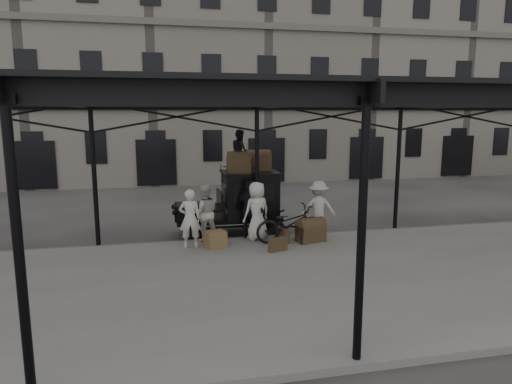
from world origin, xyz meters
TOP-DOWN VIEW (x-y plane):
  - ground at (0.00, 0.00)m, footprint 120.00×120.00m
  - platform at (0.00, -2.00)m, footprint 28.00×8.00m
  - canopy at (0.00, -1.72)m, footprint 22.50×9.00m
  - building_frontage at (0.00, 18.00)m, footprint 64.00×8.00m
  - taxi at (-0.35, 2.99)m, footprint 3.65×1.55m
  - porter_left at (-2.24, 1.15)m, footprint 0.67×0.46m
  - porter_midleft at (-1.73, 1.80)m, footprint 0.93×0.74m
  - porter_centre at (-0.09, 1.59)m, footprint 1.07×0.89m
  - porter_official at (-0.27, 1.80)m, footprint 1.04×1.15m
  - porter_right at (2.05, 1.80)m, footprint 1.28×0.92m
  - bicycle at (0.86, 1.15)m, footprint 2.30×1.06m
  - porter_roof at (-0.38, 2.89)m, footprint 0.58×0.73m
  - steamer_trunk_roof_near at (-0.43, 2.74)m, footprint 0.92×0.69m
  - steamer_trunk_roof_far at (0.32, 3.19)m, footprint 0.86×0.55m
  - steamer_trunk_platform at (1.53, 1.01)m, footprint 0.97×0.73m
  - wicker_hamper at (-1.50, 1.02)m, footprint 0.72×0.63m
  - suitcase_upright at (0.65, 1.17)m, footprint 0.32×0.62m
  - suitcase_flat at (0.25, 0.24)m, footprint 0.62×0.34m

SIDE VIEW (x-z plane):
  - ground at x=0.00m, z-range 0.00..0.00m
  - platform at x=0.00m, z-range 0.00..0.15m
  - suitcase_flat at x=0.25m, z-range 0.15..0.55m
  - suitcase_upright at x=0.65m, z-range 0.15..0.60m
  - wicker_hamper at x=-1.50m, z-range 0.15..0.65m
  - steamer_trunk_platform at x=1.53m, z-range 0.15..0.78m
  - bicycle at x=0.86m, z-range 0.15..1.32m
  - porter_left at x=-2.24m, z-range 0.15..1.94m
  - porter_right at x=2.05m, z-range 0.15..1.95m
  - porter_midleft at x=-1.73m, z-range 0.15..1.98m
  - porter_centre at x=-0.09m, z-range 0.15..2.02m
  - porter_official at x=-0.27m, z-range 0.15..2.03m
  - taxi at x=-0.35m, z-range 0.11..2.29m
  - steamer_trunk_roof_near at x=-0.43m, z-range 2.18..2.78m
  - steamer_trunk_roof_far at x=0.32m, z-range 2.18..2.79m
  - porter_roof at x=-0.38m, z-range 2.18..3.62m
  - canopy at x=0.00m, z-range 2.23..6.97m
  - building_frontage at x=0.00m, z-range 0.00..14.00m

